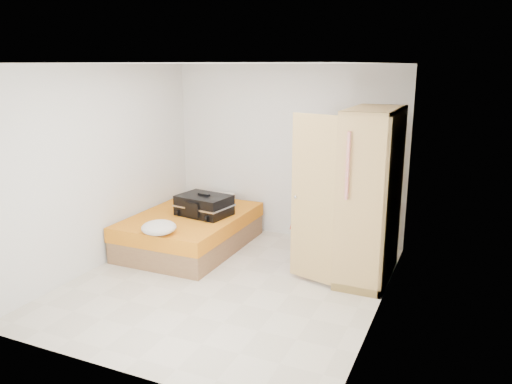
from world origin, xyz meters
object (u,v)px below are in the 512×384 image
at_px(wardrobe, 366,200).
at_px(person, 310,196).
at_px(suitcase, 204,205).
at_px(bed, 191,231).
at_px(round_cushion, 159,228).

relative_size(wardrobe, person, 1.11).
bearing_deg(suitcase, person, 9.68).
xyz_separation_m(bed, person, (1.76, 0.08, 0.69)).
height_order(wardrobe, person, wardrobe).
relative_size(bed, person, 1.07).
bearing_deg(bed, round_cushion, -84.56).
bearing_deg(suitcase, round_cushion, -87.73).
relative_size(wardrobe, round_cushion, 4.72).
xyz_separation_m(suitcase, round_cushion, (-0.11, -0.96, -0.06)).
bearing_deg(person, suitcase, 87.69).
relative_size(bed, round_cushion, 4.54).
height_order(wardrobe, round_cushion, wardrobe).
xyz_separation_m(wardrobe, person, (-0.74, 0.10, -0.05)).
height_order(person, suitcase, person).
bearing_deg(round_cushion, person, 30.41).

